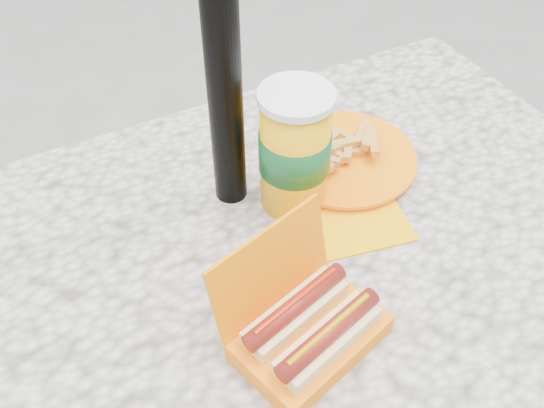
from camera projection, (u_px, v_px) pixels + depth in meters
name	position (u px, v px, depth m)	size (l,w,h in m)	color
picnic_table	(277.00, 305.00, 0.95)	(1.20, 0.80, 0.75)	beige
hotdog_box	(308.00, 327.00, 0.76)	(0.22, 0.19, 0.15)	orange
fries_plate	(341.00, 159.00, 1.01)	(0.30, 0.33, 0.05)	#FFAB00
soda_cup	(295.00, 151.00, 0.89)	(0.11, 0.11, 0.20)	#FFAF07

